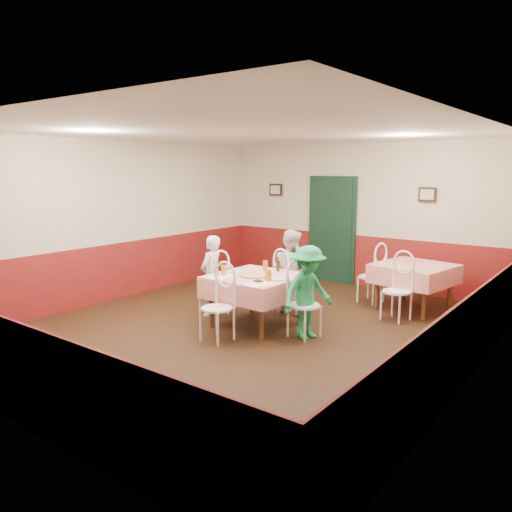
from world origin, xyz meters
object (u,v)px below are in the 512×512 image
Objects in this scene: glass_b at (268,276)px; diner_right at (308,292)px; diner_far at (291,271)px; wallet at (258,281)px; second_table at (414,287)px; chair_near at (217,308)px; main_table at (256,301)px; glass_a at (224,270)px; glass_c at (265,266)px; beer_bottle at (278,265)px; chair_left at (214,287)px; chair_second_a at (371,277)px; pizza at (255,275)px; chair_second_b at (397,292)px; chair_far at (289,285)px; chair_right at (304,306)px; diner_left at (211,275)px.

diner_right is (0.53, 0.19, -0.19)m from glass_b.
glass_b is at bearing 112.36° from diner_far.
wallet is 0.09× the size of diner_right.
second_table is 2.77m from glass_b.
main_table is at bearing 90.99° from chair_near.
glass_c is at bearing 66.81° from glass_a.
chair_left is at bearing -157.41° from beer_bottle.
chair_second_a is at bearing 79.65° from glass_b.
beer_bottle is (0.12, 1.27, 0.42)m from chair_near.
glass_b is at bearing 91.23° from chair_left.
wallet is 0.08× the size of diner_far.
diner_far reaches higher than pizza.
glass_c reaches higher than chair_left.
chair_near and chair_second_b have the same top height.
second_table is at bearing 63.98° from glass_b.
chair_second_a is 1.58m from diner_far.
diner_right is (0.88, -0.92, -0.03)m from diner_far.
diner_far is at bearing 59.10° from diner_right.
chair_far is 0.62m from glass_c.
beer_bottle reaches higher than chair_far.
chair_second_a is 6.15× the size of glass_c.
chair_left is 1.11m from beer_bottle.
beer_bottle reaches higher than second_table.
diner_right reaches higher than beer_bottle.
chair_second_b is (2.42, 1.48, 0.00)m from chair_left.
pizza is (-1.56, -2.28, 0.40)m from second_table.
wallet is (0.28, -0.32, 0.40)m from main_table.
glass_a is at bearing 125.10° from chair_near.
glass_a is 1.02× the size of glass_c.
second_table is 0.75m from chair_second_a.
diner_far is (-0.83, 0.92, 0.23)m from chair_right.
chair_far is 1.00× the size of chair_near.
beer_bottle is 0.16× the size of diner_right.
chair_second_a is at bearing 134.57° from diner_left.
chair_second_a is 1.89× the size of pizza.
second_table is 0.88× the size of diner_left.
chair_second_b is at bearing -90.00° from second_table.
beer_bottle reaches higher than chair_near.
chair_near is 1.89× the size of pizza.
glass_b reaches higher than second_table.
diner_right is (1.80, -0.04, 0.01)m from diner_left.
main_table is at bearing -9.82° from chair_second_a.
diner_left is 0.95× the size of diner_far.
second_table is 0.75m from chair_second_b.
wallet is at bearing -60.94° from glass_c.
diner_left reaches higher than pizza.
chair_second_a is at bearing 11.47° from chair_right.
chair_near is 0.79m from glass_a.
glass_a reaches higher than chair_right.
second_table is at bearing -1.01° from diner_right.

